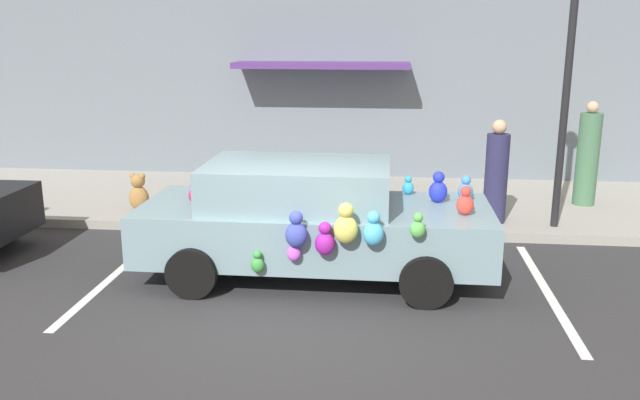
# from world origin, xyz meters

# --- Properties ---
(ground_plane) EXTENTS (60.00, 60.00, 0.00)m
(ground_plane) POSITION_xyz_m (0.00, 0.00, 0.00)
(ground_plane) COLOR #2D2D30
(sidewalk) EXTENTS (24.00, 4.00, 0.15)m
(sidewalk) POSITION_xyz_m (0.00, 5.00, 0.07)
(sidewalk) COLOR gray
(sidewalk) RESTS_ON ground
(storefront_building) EXTENTS (24.00, 1.25, 6.40)m
(storefront_building) POSITION_xyz_m (-0.00, 7.14, 3.19)
(storefront_building) COLOR slate
(storefront_building) RESTS_ON ground
(parking_stripe_front) EXTENTS (0.12, 3.60, 0.01)m
(parking_stripe_front) POSITION_xyz_m (3.18, 1.00, 0.00)
(parking_stripe_front) COLOR silver
(parking_stripe_front) RESTS_ON ground
(parking_stripe_rear) EXTENTS (0.12, 3.60, 0.01)m
(parking_stripe_rear) POSITION_xyz_m (-2.53, 1.00, 0.00)
(parking_stripe_rear) COLOR silver
(parking_stripe_rear) RESTS_ON ground
(plush_covered_car) EXTENTS (4.61, 2.17, 1.54)m
(plush_covered_car) POSITION_xyz_m (0.13, 1.27, 0.80)
(plush_covered_car) COLOR gray
(plush_covered_car) RESTS_ON ground
(teddy_bear_on_sidewalk) EXTENTS (0.35, 0.29, 0.67)m
(teddy_bear_on_sidewalk) POSITION_xyz_m (-3.22, 3.72, 0.46)
(teddy_bear_on_sidewalk) COLOR #9E723D
(teddy_bear_on_sidewalk) RESTS_ON sidewalk
(street_lamp_post) EXTENTS (0.28, 0.28, 4.18)m
(street_lamp_post) POSITION_xyz_m (3.83, 3.50, 2.69)
(street_lamp_post) COLOR black
(street_lamp_post) RESTS_ON sidewalk
(pedestrian_near_shopfront) EXTENTS (0.37, 0.37, 1.70)m
(pedestrian_near_shopfront) POSITION_xyz_m (2.89, 3.65, 0.93)
(pedestrian_near_shopfront) COLOR #2A294E
(pedestrian_near_shopfront) RESTS_ON sidewalk
(pedestrian_walking_past) EXTENTS (0.39, 0.39, 1.88)m
(pedestrian_walking_past) POSITION_xyz_m (4.70, 5.00, 1.02)
(pedestrian_walking_past) COLOR #436E4E
(pedestrian_walking_past) RESTS_ON sidewalk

